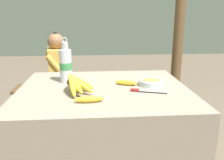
{
  "coord_description": "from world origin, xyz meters",
  "views": [
    {
      "loc": [
        -0.06,
        -1.53,
        1.28
      ],
      "look_at": [
        0.06,
        0.05,
        0.84
      ],
      "focal_mm": 38.0,
      "sensor_mm": 36.0,
      "label": 1
    }
  ],
  "objects_px": {
    "banana_bunch_ripe": "(76,83)",
    "support_post_far": "(180,13)",
    "loose_banana_front": "(89,99)",
    "water_bottle": "(66,65)",
    "banana_bunch_green": "(125,81)",
    "knife": "(144,90)",
    "serving_bowl": "(151,82)",
    "wooden_bench": "(85,91)",
    "loose_banana_side": "(126,83)",
    "seated_vendor": "(53,72)"
  },
  "relations": [
    {
      "from": "loose_banana_front",
      "to": "seated_vendor",
      "type": "bearing_deg",
      "value": 106.86
    },
    {
      "from": "wooden_bench",
      "to": "seated_vendor",
      "type": "relative_size",
      "value": 1.54
    },
    {
      "from": "serving_bowl",
      "to": "knife",
      "type": "xyz_separation_m",
      "value": [
        -0.08,
        -0.15,
        -0.01
      ]
    },
    {
      "from": "loose_banana_side",
      "to": "support_post_far",
      "type": "distance_m",
      "value": 1.72
    },
    {
      "from": "knife",
      "to": "seated_vendor",
      "type": "bearing_deg",
      "value": 138.37
    },
    {
      "from": "loose_banana_side",
      "to": "knife",
      "type": "bearing_deg",
      "value": -60.07
    },
    {
      "from": "knife",
      "to": "seated_vendor",
      "type": "distance_m",
      "value": 1.53
    },
    {
      "from": "knife",
      "to": "wooden_bench",
      "type": "bearing_deg",
      "value": 124.87
    },
    {
      "from": "wooden_bench",
      "to": "banana_bunch_green",
      "type": "bearing_deg",
      "value": 0.06
    },
    {
      "from": "seated_vendor",
      "to": "support_post_far",
      "type": "relative_size",
      "value": 0.42
    },
    {
      "from": "serving_bowl",
      "to": "seated_vendor",
      "type": "bearing_deg",
      "value": 127.03
    },
    {
      "from": "loose_banana_front",
      "to": "loose_banana_side",
      "type": "distance_m",
      "value": 0.41
    },
    {
      "from": "loose_banana_side",
      "to": "support_post_far",
      "type": "bearing_deg",
      "value": 58.64
    },
    {
      "from": "banana_bunch_green",
      "to": "loose_banana_side",
      "type": "bearing_deg",
      "value": -97.49
    },
    {
      "from": "loose_banana_front",
      "to": "loose_banana_side",
      "type": "height_order",
      "value": "same"
    },
    {
      "from": "banana_bunch_ripe",
      "to": "loose_banana_front",
      "type": "bearing_deg",
      "value": -65.91
    },
    {
      "from": "support_post_far",
      "to": "banana_bunch_green",
      "type": "bearing_deg",
      "value": -161.94
    },
    {
      "from": "loose_banana_front",
      "to": "knife",
      "type": "relative_size",
      "value": 0.73
    },
    {
      "from": "banana_bunch_ripe",
      "to": "banana_bunch_green",
      "type": "height_order",
      "value": "banana_bunch_ripe"
    },
    {
      "from": "serving_bowl",
      "to": "wooden_bench",
      "type": "distance_m",
      "value": 1.38
    },
    {
      "from": "seated_vendor",
      "to": "banana_bunch_green",
      "type": "distance_m",
      "value": 0.87
    },
    {
      "from": "loose_banana_side",
      "to": "knife",
      "type": "distance_m",
      "value": 0.18
    },
    {
      "from": "water_bottle",
      "to": "loose_banana_side",
      "type": "relative_size",
      "value": 2.05
    },
    {
      "from": "knife",
      "to": "banana_bunch_green",
      "type": "height_order",
      "value": "knife"
    },
    {
      "from": "banana_bunch_ripe",
      "to": "support_post_far",
      "type": "relative_size",
      "value": 0.12
    },
    {
      "from": "serving_bowl",
      "to": "banana_bunch_green",
      "type": "relative_size",
      "value": 0.64
    },
    {
      "from": "serving_bowl",
      "to": "loose_banana_side",
      "type": "height_order",
      "value": "serving_bowl"
    },
    {
      "from": "serving_bowl",
      "to": "seated_vendor",
      "type": "height_order",
      "value": "seated_vendor"
    },
    {
      "from": "water_bottle",
      "to": "banana_bunch_green",
      "type": "relative_size",
      "value": 1.23
    },
    {
      "from": "wooden_bench",
      "to": "banana_bunch_green",
      "type": "relative_size",
      "value": 6.34
    },
    {
      "from": "serving_bowl",
      "to": "support_post_far",
      "type": "bearing_deg",
      "value": 64.12
    },
    {
      "from": "seated_vendor",
      "to": "support_post_far",
      "type": "bearing_deg",
      "value": 179.21
    },
    {
      "from": "loose_banana_side",
      "to": "knife",
      "type": "height_order",
      "value": "loose_banana_side"
    },
    {
      "from": "seated_vendor",
      "to": "wooden_bench",
      "type": "bearing_deg",
      "value": 175.81
    },
    {
      "from": "banana_bunch_ripe",
      "to": "loose_banana_front",
      "type": "xyz_separation_m",
      "value": [
        0.08,
        -0.19,
        -0.05
      ]
    },
    {
      "from": "banana_bunch_ripe",
      "to": "serving_bowl",
      "type": "xyz_separation_m",
      "value": [
        0.51,
        0.12,
        -0.04
      ]
    },
    {
      "from": "serving_bowl",
      "to": "knife",
      "type": "bearing_deg",
      "value": -118.88
    },
    {
      "from": "wooden_bench",
      "to": "support_post_far",
      "type": "height_order",
      "value": "support_post_far"
    },
    {
      "from": "loose_banana_front",
      "to": "knife",
      "type": "height_order",
      "value": "loose_banana_front"
    },
    {
      "from": "loose_banana_side",
      "to": "banana_bunch_ripe",
      "type": "bearing_deg",
      "value": -158.8
    },
    {
      "from": "banana_bunch_ripe",
      "to": "knife",
      "type": "xyz_separation_m",
      "value": [
        0.43,
        -0.03,
        -0.05
      ]
    },
    {
      "from": "serving_bowl",
      "to": "banana_bunch_green",
      "type": "xyz_separation_m",
      "value": [
        -0.02,
        1.19,
        -0.33
      ]
    },
    {
      "from": "water_bottle",
      "to": "support_post_far",
      "type": "bearing_deg",
      "value": 45.09
    },
    {
      "from": "loose_banana_side",
      "to": "serving_bowl",
      "type": "bearing_deg",
      "value": -2.84
    },
    {
      "from": "serving_bowl",
      "to": "loose_banana_front",
      "type": "relative_size",
      "value": 1.01
    },
    {
      "from": "loose_banana_side",
      "to": "wooden_bench",
      "type": "distance_m",
      "value": 1.31
    },
    {
      "from": "seated_vendor",
      "to": "banana_bunch_green",
      "type": "height_order",
      "value": "seated_vendor"
    },
    {
      "from": "banana_bunch_ripe",
      "to": "wooden_bench",
      "type": "xyz_separation_m",
      "value": [
        -0.0,
        1.32,
        -0.5
      ]
    },
    {
      "from": "seated_vendor",
      "to": "support_post_far",
      "type": "distance_m",
      "value": 1.72
    },
    {
      "from": "serving_bowl",
      "to": "loose_banana_front",
      "type": "distance_m",
      "value": 0.53
    }
  ]
}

